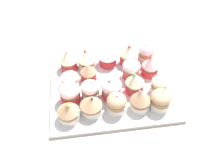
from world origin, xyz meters
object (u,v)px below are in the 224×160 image
Objects in this scene: cupcake_10 at (109,56)px; cupcake_4 at (140,100)px; baking_tray at (112,87)px; cupcake_15 at (68,111)px; napkin at (70,47)px; cupcake_0 at (161,100)px; cupcake_16 at (70,93)px; cupcake_13 at (88,72)px; cupcake_18 at (68,60)px; cupcake_9 at (111,88)px; cupcake_11 at (91,105)px; cupcake_7 at (128,55)px; cupcake_14 at (87,59)px; cupcake_2 at (150,65)px; cupcake_8 at (117,103)px; cupcake_1 at (159,85)px; cupcake_6 at (131,69)px; cupcake_3 at (146,52)px; cupcake_12 at (90,90)px; cupcake_5 at (135,83)px; cupcake_17 at (70,78)px.

cupcake_4 is at bearing -162.20° from cupcake_10.
baking_tray is 5.47× the size of cupcake_15.
napkin is at bearing 47.87° from cupcake_10.
cupcake_0 is 0.92× the size of cupcake_4.
cupcake_10 and cupcake_16 have the same top height.
cupcake_0 is at bearing -125.24° from cupcake_13.
cupcake_18 is (10.42, 13.64, 4.80)cm from baking_tray.
cupcake_13 is 10.42cm from cupcake_16.
cupcake_9 reaches higher than cupcake_11.
cupcake_7 reaches higher than cupcake_13.
cupcake_14 is at bearing -23.35° from cupcake_16.
cupcake_2 is at bearing -118.18° from cupcake_10.
cupcake_15 reaches higher than cupcake_8.
cupcake_6 is (7.61, 7.59, 0.66)cm from cupcake_1.
cupcake_3 is 30.11cm from napkin.
cupcake_2 is at bearing -125.95° from napkin.
cupcake_0 is at bearing 168.62° from cupcake_1.
cupcake_0 is at bearing -163.03° from cupcake_7.
cupcake_12 reaches higher than baking_tray.
cupcake_4 is at bearing -179.38° from cupcake_7.
cupcake_15 is (-21.10, 6.80, -0.07)cm from cupcake_14.
cupcake_16 is at bearing 76.96° from cupcake_0.
cupcake_18 is (14.48, 12.83, 0.50)cm from cupcake_9.
cupcake_7 is (14.59, 7.55, 0.91)cm from cupcake_1.
cupcake_7 is 6.50cm from cupcake_10.
cupcake_6 is at bearing -115.51° from cupcake_14.
cupcake_8 is 5.86cm from cupcake_9.
baking_tray is 12.93cm from cupcake_4.
baking_tray is 5.75× the size of cupcake_11.
cupcake_10 is (14.03, 6.33, -0.48)cm from cupcake_5.
cupcake_3 reaches higher than cupcake_9.
cupcake_3 is at bearing -73.19° from cupcake_17.
baking_tray is 5.39× the size of cupcake_4.
cupcake_1 is 26.22cm from cupcake_14.
cupcake_7 is at bearing -54.75° from cupcake_16.
cupcake_11 is (-20.42, 21.08, -0.37)cm from cupcake_3.
cupcake_6 is 14.22cm from cupcake_13.
cupcake_3 is at bearing 3.42° from cupcake_1.
cupcake_8 is at bearing -170.52° from cupcake_9.
cupcake_3 is at bearing -72.45° from cupcake_13.
cupcake_2 reaches higher than cupcake_11.
cupcake_0 is 1.04× the size of cupcake_13.
cupcake_4 is 15.73cm from cupcake_12.
cupcake_16 is at bearing 125.25° from cupcake_7.
cupcake_3 is 28.24cm from cupcake_17.
cupcake_11 is at bearing 129.72° from cupcake_9.
cupcake_0 is at bearing -148.97° from cupcake_10.
cupcake_10 is (21.27, 12.79, 0.32)cm from cupcake_0.
cupcake_2 reaches higher than cupcake_1.
cupcake_2 reaches higher than cupcake_14.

